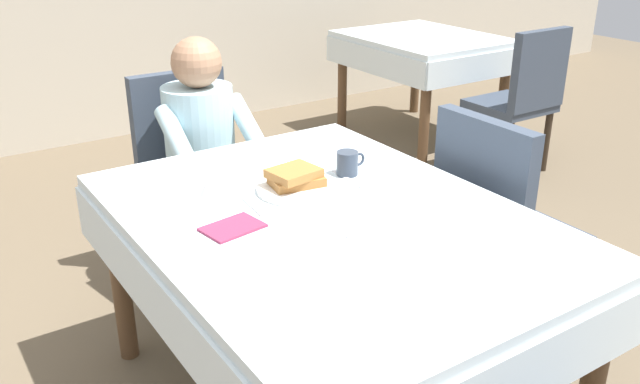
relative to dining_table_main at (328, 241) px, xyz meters
The scene contains 14 objects.
dining_table_main is the anchor object (origin of this frame).
chair_diner 1.18m from the dining_table_main, 87.65° to the left, with size 0.44×0.45×0.93m.
diner_person 1.02m from the dining_table_main, 87.29° to the left, with size 0.40×0.43×1.12m.
chair_right_side 0.78m from the dining_table_main, ahead, with size 0.45×0.44×0.93m.
plate_breakfast 0.23m from the dining_table_main, 82.55° to the left, with size 0.28×0.28×0.02m, color white.
breakfast_stack 0.26m from the dining_table_main, 84.38° to the left, with size 0.19×0.15×0.06m.
cup_coffee 0.37m from the dining_table_main, 43.96° to the left, with size 0.11×0.08×0.08m.
syrup_pitcher 0.42m from the dining_table_main, 128.10° to the left, with size 0.08×0.08×0.07m.
fork_left_of_plate 0.27m from the dining_table_main, 130.45° to the left, with size 0.18×0.01×0.01m, color silver.
knife_right_of_plate 0.30m from the dining_table_main, 41.22° to the left, with size 0.20×0.01×0.01m, color silver.
spoon_near_edge 0.17m from the dining_table_main, 78.15° to the right, with size 0.15×0.01×0.01m, color silver.
napkin_folded 0.31m from the dining_table_main, 165.26° to the left, with size 0.17×0.12×0.01m, color #8C2D4C.
background_table_far 3.11m from the dining_table_main, 43.05° to the left, with size 0.92×1.12×0.74m.
background_chair_empty 2.56m from the dining_table_main, 27.28° to the left, with size 0.44×0.45×0.93m.
Camera 1 is at (-1.06, -1.55, 1.62)m, focal length 38.05 mm.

